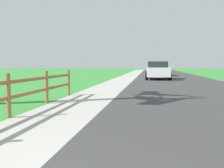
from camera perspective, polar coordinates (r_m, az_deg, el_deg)
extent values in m
plane|color=#358435|center=(25.54, 6.10, 1.76)|extent=(120.00, 120.00, 0.00)
cube|color=#373737|center=(27.59, 13.60, 1.88)|extent=(7.00, 66.00, 0.01)
cube|color=#A7A79C|center=(27.84, 0.14, 2.03)|extent=(6.00, 66.00, 0.01)
cube|color=#358435|center=(28.12, -2.88, 2.06)|extent=(5.00, 66.00, 0.00)
cylinder|color=olive|center=(6.28, -23.79, -2.60)|extent=(0.11, 0.11, 1.09)
cylinder|color=olive|center=(8.16, -15.55, -0.77)|extent=(0.11, 0.11, 1.09)
cylinder|color=olive|center=(10.16, -10.46, 0.37)|extent=(0.11, 0.11, 1.09)
cube|color=olive|center=(6.29, -23.78, -3.09)|extent=(0.07, 8.64, 0.09)
cube|color=olive|center=(6.25, -23.89, 0.39)|extent=(0.07, 8.64, 0.09)
cube|color=white|center=(21.48, 10.96, 2.93)|extent=(2.01, 4.32, 0.77)
cube|color=#1E232B|center=(21.67, 10.97, 4.67)|extent=(1.73, 1.89, 0.53)
cylinder|color=black|center=(20.25, 13.87, 1.82)|extent=(0.23, 0.66, 0.66)
cylinder|color=black|center=(20.14, 8.41, 1.89)|extent=(0.23, 0.66, 0.66)
cylinder|color=black|center=(22.89, 13.19, 2.15)|extent=(0.23, 0.66, 0.66)
cylinder|color=black|center=(22.79, 8.36, 2.21)|extent=(0.23, 0.66, 0.66)
cube|color=black|center=(29.23, 11.43, 3.28)|extent=(1.85, 4.54, 0.66)
cube|color=#1E232B|center=(29.17, 11.45, 4.42)|extent=(1.59, 1.93, 0.50)
cylinder|color=black|center=(27.91, 13.40, 2.61)|extent=(0.23, 0.69, 0.69)
cylinder|color=black|center=(27.80, 9.76, 2.66)|extent=(0.23, 0.69, 0.69)
cylinder|color=black|center=(30.69, 12.92, 2.80)|extent=(0.23, 0.69, 0.69)
cylinder|color=black|center=(30.60, 9.62, 2.85)|extent=(0.23, 0.69, 0.69)
cube|color=#B7BABF|center=(39.00, 10.05, 3.68)|extent=(1.87, 4.67, 0.70)
cube|color=#1E232B|center=(38.80, 10.07, 4.56)|extent=(1.64, 1.98, 0.51)
cylinder|color=black|center=(37.60, 11.50, 3.17)|extent=(0.22, 0.71, 0.71)
cylinder|color=black|center=(37.56, 8.68, 3.21)|extent=(0.22, 0.71, 0.71)
cylinder|color=black|center=(40.48, 11.31, 3.27)|extent=(0.22, 0.71, 0.71)
cylinder|color=black|center=(40.44, 8.69, 3.31)|extent=(0.22, 0.71, 0.71)
cube|color=navy|center=(48.08, 10.21, 3.87)|extent=(1.92, 4.27, 0.76)
cube|color=#1E232B|center=(47.96, 10.22, 4.64)|extent=(1.69, 1.83, 0.54)
cylinder|color=black|center=(46.79, 11.41, 3.42)|extent=(0.22, 0.66, 0.66)
cylinder|color=black|center=(46.76, 9.05, 3.45)|extent=(0.22, 0.66, 0.66)
cylinder|color=black|center=(49.43, 11.29, 3.49)|extent=(0.22, 0.66, 0.66)
cylinder|color=black|center=(49.40, 9.06, 3.52)|extent=(0.22, 0.66, 0.66)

